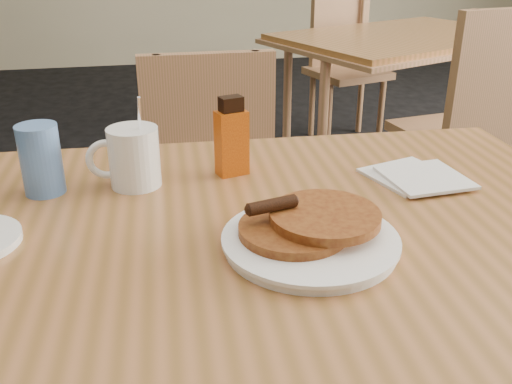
# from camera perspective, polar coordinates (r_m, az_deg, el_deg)

# --- Properties ---
(main_table) EXTENTS (1.31, 0.92, 0.75)m
(main_table) POSITION_cam_1_polar(r_m,az_deg,el_deg) (0.95, 0.11, -5.19)
(main_table) COLOR #A3663A
(main_table) RESTS_ON floor
(neighbor_table) EXTENTS (1.37, 1.16, 0.75)m
(neighbor_table) POSITION_cam_1_polar(r_m,az_deg,el_deg) (2.88, 14.51, 14.21)
(neighbor_table) COLOR #A3663A
(neighbor_table) RESTS_ON floor
(chair_main_far) EXTENTS (0.40, 0.40, 0.87)m
(chair_main_far) POSITION_cam_1_polar(r_m,az_deg,el_deg) (1.67, -4.14, 1.15)
(chair_main_far) COLOR #AA7350
(chair_main_far) RESTS_ON floor
(chair_neighbor_far) EXTENTS (0.49, 0.50, 0.88)m
(chair_neighbor_far) POSITION_cam_1_polar(r_m,az_deg,el_deg) (3.56, 8.75, 13.52)
(chair_neighbor_far) COLOR #AA7350
(chair_neighbor_far) RESTS_ON floor
(chair_neighbor_near) EXTENTS (0.49, 0.49, 0.96)m
(chair_neighbor_near) POSITION_cam_1_polar(r_m,az_deg,el_deg) (2.27, 21.57, 7.23)
(chair_neighbor_near) COLOR #AA7350
(chair_neighbor_near) RESTS_ON floor
(pancake_plate) EXTENTS (0.27, 0.27, 0.07)m
(pancake_plate) POSITION_cam_1_polar(r_m,az_deg,el_deg) (0.86, 5.37, -4.24)
(pancake_plate) COLOR white
(pancake_plate) RESTS_ON main_table
(coffee_mug) EXTENTS (0.13, 0.09, 0.17)m
(coffee_mug) POSITION_cam_1_polar(r_m,az_deg,el_deg) (1.07, -12.26, 3.51)
(coffee_mug) COLOR white
(coffee_mug) RESTS_ON main_table
(syrup_bottle) EXTENTS (0.07, 0.05, 0.15)m
(syrup_bottle) POSITION_cam_1_polar(r_m,az_deg,el_deg) (1.09, -2.46, 5.32)
(syrup_bottle) COLOR maroon
(syrup_bottle) RESTS_ON main_table
(napkin_stack) EXTENTS (0.18, 0.19, 0.01)m
(napkin_stack) POSITION_cam_1_polar(r_m,az_deg,el_deg) (1.13, 15.79, 1.49)
(napkin_stack) COLOR silver
(napkin_stack) RESTS_ON main_table
(blue_tumbler) EXTENTS (0.08, 0.08, 0.13)m
(blue_tumbler) POSITION_cam_1_polar(r_m,az_deg,el_deg) (1.08, -20.71, 3.06)
(blue_tumbler) COLOR #5581C7
(blue_tumbler) RESTS_ON main_table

